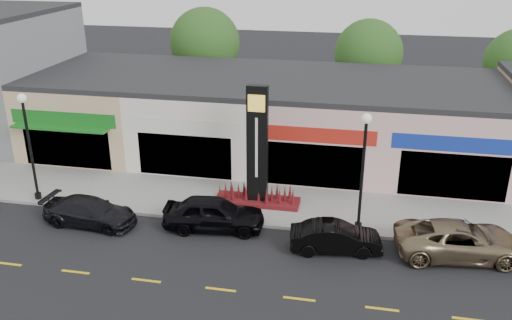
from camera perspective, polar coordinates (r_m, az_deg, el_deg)
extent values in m
plane|color=black|center=(24.38, -8.83, -8.49)|extent=(120.00, 120.00, 0.00)
cube|color=gray|center=(27.96, -5.86, -3.94)|extent=(52.00, 4.30, 0.15)
cube|color=gray|center=(26.06, -7.29, -6.06)|extent=(52.00, 0.20, 0.15)
cube|color=tan|center=(36.46, -15.64, 5.29)|extent=(7.00, 10.00, 4.50)
cube|color=#262628|center=(35.87, -16.04, 8.96)|extent=(7.00, 10.00, 0.30)
cube|color=black|center=(32.62, -19.26, 1.31)|extent=(5.25, 0.10, 2.40)
cube|color=#186F1F|center=(32.09, -19.64, 4.14)|extent=(6.30, 0.12, 0.80)
cube|color=#186F1F|center=(31.84, -19.94, 3.21)|extent=(5.60, 0.90, 0.12)
cube|color=white|center=(33.94, -4.96, 4.81)|extent=(7.00, 10.00, 4.50)
cube|color=#262628|center=(33.31, -5.10, 8.75)|extent=(7.00, 10.00, 0.30)
cube|color=black|center=(29.78, -7.51, 0.44)|extent=(5.25, 0.10, 2.40)
cube|color=silver|center=(29.20, -7.67, 3.54)|extent=(6.30, 0.12, 0.80)
cube|color=#CB9C9A|center=(32.75, 6.93, 4.08)|extent=(7.00, 10.00, 4.50)
cube|color=#262628|center=(32.09, 7.13, 8.16)|extent=(7.00, 10.00, 0.30)
cube|color=black|center=(28.41, 6.01, -0.58)|extent=(5.25, 0.10, 2.40)
cube|color=red|center=(27.80, 6.15, 2.66)|extent=(6.30, 0.12, 0.80)
cube|color=#CB9C9A|center=(33.03, 19.13, 3.15)|extent=(7.00, 10.00, 4.50)
cube|color=#262628|center=(32.38, 19.65, 7.16)|extent=(7.00, 10.00, 0.30)
cube|color=black|center=(28.73, 20.03, -1.60)|extent=(5.25, 0.10, 2.40)
cube|color=#1731A4|center=(28.13, 20.48, 1.58)|extent=(6.30, 0.12, 0.80)
cylinder|color=#382619|center=(42.19, -5.23, 7.30)|extent=(0.36, 0.36, 3.15)
sphere|color=#295219|center=(41.41, -5.41, 12.19)|extent=(5.20, 5.20, 5.20)
cylinder|color=#382619|center=(40.56, 11.38, 6.22)|extent=(0.36, 0.36, 2.97)
sphere|color=#295219|center=(39.79, 11.75, 10.94)|extent=(4.80, 4.80, 4.80)
cylinder|color=#382619|center=(41.88, 25.20, 4.90)|extent=(0.36, 0.36, 2.80)
cylinder|color=black|center=(29.63, -21.95, -3.50)|extent=(0.32, 0.32, 0.30)
cylinder|color=black|center=(28.71, -22.66, 1.01)|extent=(0.14, 0.14, 5.00)
sphere|color=silver|center=(27.95, -23.43, 5.99)|extent=(0.44, 0.44, 0.44)
cylinder|color=black|center=(25.15, 10.70, -6.82)|extent=(0.32, 0.32, 0.30)
cylinder|color=black|center=(24.05, 11.11, -1.60)|extent=(0.14, 0.14, 5.00)
sphere|color=silver|center=(23.15, 11.58, 4.31)|extent=(0.44, 0.44, 0.44)
cube|color=#510E18|center=(27.08, 0.13, -4.31)|extent=(4.20, 1.30, 0.20)
cube|color=black|center=(25.92, 0.14, 1.44)|extent=(1.00, 0.40, 6.00)
cube|color=yellow|center=(25.02, 0.05, 5.98)|extent=(0.80, 0.05, 0.80)
cube|color=silver|center=(25.72, 0.04, 1.27)|extent=(0.12, 0.04, 3.00)
imported|color=black|center=(26.35, -17.08, -5.23)|extent=(2.04, 4.48, 1.27)
imported|color=black|center=(24.80, -4.46, -5.64)|extent=(2.32, 4.76, 1.56)
imported|color=black|center=(23.38, 8.39, -8.08)|extent=(1.88, 4.02, 1.27)
imported|color=#887456|center=(24.28, 20.69, -7.90)|extent=(3.11, 5.60, 1.48)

